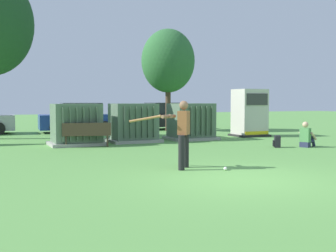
{
  "coord_description": "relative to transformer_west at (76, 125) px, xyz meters",
  "views": [
    {
      "loc": [
        -5.3,
        -7.82,
        1.74
      ],
      "look_at": [
        -0.2,
        3.5,
        1.0
      ],
      "focal_mm": 45.47,
      "sensor_mm": 36.0,
      "label": 1
    }
  ],
  "objects": [
    {
      "name": "transformer_mid_east",
      "position": [
        5.19,
        0.25,
        0.0
      ],
      "size": [
        2.1,
        1.7,
        1.62
      ],
      "color": "#9E9B93",
      "rests_on": "ground"
    },
    {
      "name": "backpack",
      "position": [
        6.62,
        -3.95,
        -0.57
      ],
      "size": [
        0.36,
        0.38,
        0.44
      ],
      "color": "black",
      "rests_on": "ground"
    },
    {
      "name": "generator_enclosure",
      "position": [
        8.63,
        0.67,
        0.35
      ],
      "size": [
        1.6,
        1.4,
        2.3
      ],
      "color": "#262626",
      "rests_on": "ground"
    },
    {
      "name": "ground_plane",
      "position": [
        1.75,
        -8.82,
        -0.79
      ],
      "size": [
        96.0,
        96.0,
        0.0
      ],
      "primitive_type": "plane",
      "color": "#5B9947"
    },
    {
      "name": "seated_spectator",
      "position": [
        7.72,
        -4.29,
        -0.41
      ],
      "size": [
        0.79,
        0.66,
        0.96
      ],
      "color": "#282D4C",
      "rests_on": "ground"
    },
    {
      "name": "batter",
      "position": [
        1.21,
        -6.93,
        0.19
      ],
      "size": [
        1.39,
        1.24,
        1.74
      ],
      "color": "black",
      "rests_on": "ground"
    },
    {
      "name": "parked_car_left_of_center",
      "position": [
        1.6,
        6.75,
        -0.04
      ],
      "size": [
        4.31,
        2.14,
        1.62
      ],
      "color": "navy",
      "rests_on": "ground"
    },
    {
      "name": "transformer_west",
      "position": [
        0.0,
        0.0,
        0.0
      ],
      "size": [
        2.1,
        1.7,
        1.62
      ],
      "color": "#9E9B93",
      "rests_on": "ground"
    },
    {
      "name": "parked_car_right_of_center",
      "position": [
        6.9,
        7.23,
        -0.04
      ],
      "size": [
        4.31,
        2.15,
        1.62
      ],
      "color": "black",
      "rests_on": "ground"
    },
    {
      "name": "park_bench",
      "position": [
        0.2,
        -0.9,
        -0.25
      ],
      "size": [
        1.84,
        0.8,
        0.92
      ],
      "color": "#4C3828",
      "rests_on": "ground"
    },
    {
      "name": "transformer_mid_west",
      "position": [
        2.47,
        0.27,
        0.0
      ],
      "size": [
        2.1,
        1.7,
        1.62
      ],
      "color": "#9E9B93",
      "rests_on": "ground"
    },
    {
      "name": "sports_ball",
      "position": [
        2.08,
        -7.64,
        -0.74
      ],
      "size": [
        0.09,
        0.09,
        0.09
      ],
      "primitive_type": "sphere",
      "color": "white",
      "rests_on": "ground"
    },
    {
      "name": "tree_center_left",
      "position": [
        6.5,
        5.66,
        3.21
      ],
      "size": [
        3.05,
        3.05,
        5.83
      ],
      "color": "#4C3828",
      "rests_on": "ground"
    }
  ]
}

